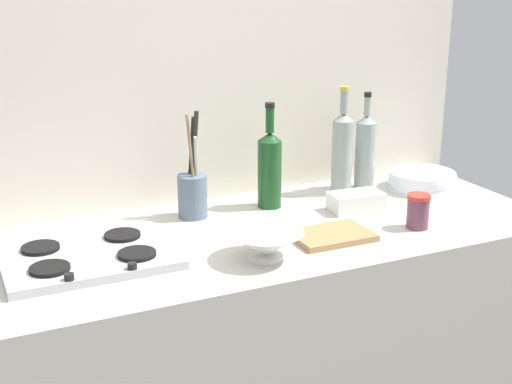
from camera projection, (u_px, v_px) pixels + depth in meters
name	position (u px, v px, depth m)	size (l,w,h in m)	color
counter_block	(256.00, 366.00, 2.19)	(1.80, 0.70, 0.90)	beige
backsplash_panel	(207.00, 110.00, 2.30)	(1.90, 0.06, 2.38)	beige
stovetop_hob	(89.00, 256.00, 1.84)	(0.44, 0.33, 0.04)	#B2B2B7
plate_stack	(422.00, 180.00, 2.44)	(0.24, 0.24, 0.06)	white
wine_bottle_leftmost	(270.00, 168.00, 2.23)	(0.08, 0.08, 0.34)	#19471E
wine_bottle_mid_left	(342.00, 151.00, 2.36)	(0.07, 0.07, 0.36)	gray
wine_bottle_mid_right	(365.00, 151.00, 2.42)	(0.07, 0.07, 0.34)	gray
mixing_bowl	(266.00, 244.00, 1.85)	(0.20, 0.20, 0.08)	white
butter_dish	(356.00, 201.00, 2.22)	(0.17, 0.09, 0.06)	white
utensil_crock	(193.00, 192.00, 2.15)	(0.09, 0.09, 0.33)	slate
condiment_jar_front	(418.00, 211.00, 2.07)	(0.07, 0.07, 0.10)	#66384C
cutting_board	(331.00, 235.00, 2.00)	(0.22, 0.16, 0.02)	#9E7A4C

